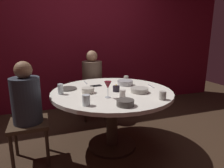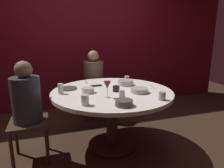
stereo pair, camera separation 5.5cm
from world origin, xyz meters
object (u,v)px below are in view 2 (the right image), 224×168
at_px(bowl_serving_large, 126,83).
at_px(cup_near_candle, 127,79).
at_px(cell_phone, 96,86).
at_px(bowl_small_white, 139,90).
at_px(dinner_plate, 68,88).
at_px(wine_glass, 107,86).
at_px(cup_center_front, 85,100).
at_px(dining_table, 112,101).
at_px(seated_diner_left, 27,101).
at_px(candle_holder, 116,89).
at_px(bowl_sauce_side, 124,103).
at_px(cup_by_left_diner, 61,89).
at_px(seated_diner_back, 94,77).
at_px(cup_by_right_diner, 122,94).
at_px(bowl_salad_center, 88,90).
at_px(cup_far_edge, 162,96).

height_order(bowl_serving_large, cup_near_candle, cup_near_candle).
bearing_deg(cell_phone, bowl_small_white, 34.91).
bearing_deg(dinner_plate, cell_phone, 5.54).
distance_m(wine_glass, cell_phone, 0.53).
bearing_deg(cup_center_front, dining_table, 45.87).
bearing_deg(seated_diner_left, dinner_plate, 27.52).
relative_size(candle_holder, bowl_sauce_side, 0.52).
bearing_deg(bowl_sauce_side, seated_diner_left, 148.91).
bearing_deg(cup_by_left_diner, bowl_sauce_side, -47.63).
xyz_separation_m(seated_diner_back, dinner_plate, (-0.50, -0.76, 0.03)).
bearing_deg(cup_center_front, candle_holder, 39.65).
xyz_separation_m(seated_diner_back, cup_by_left_diner, (-0.59, -0.94, 0.09)).
distance_m(seated_diner_back, cup_by_right_diner, 1.30).
bearing_deg(bowl_salad_center, dinner_plate, 131.59).
distance_m(bowl_salad_center, cup_far_edge, 0.83).
relative_size(seated_diner_back, cup_near_candle, 13.23).
bearing_deg(cup_by_left_diner, candle_holder, -9.29).
bearing_deg(bowl_sauce_side, cup_center_front, 159.95).
relative_size(cup_by_left_diner, cup_by_right_diner, 1.35).
xyz_separation_m(dining_table, seated_diner_back, (0.00, 0.99, 0.11)).
bearing_deg(dining_table, wine_glass, -118.17).
bearing_deg(cup_center_front, wine_glass, 31.60).
bearing_deg(cup_far_edge, bowl_salad_center, 143.06).
relative_size(bowl_small_white, cup_by_right_diner, 2.33).
bearing_deg(candle_holder, bowl_salad_center, 169.95).
distance_m(dining_table, cup_by_left_diner, 0.63).
relative_size(dining_table, bowl_small_white, 7.07).
distance_m(bowl_small_white, cup_near_candle, 0.55).
relative_size(dining_table, cup_near_candle, 16.70).
distance_m(bowl_salad_center, cup_center_front, 0.43).
height_order(cup_by_right_diner, cup_far_edge, same).
relative_size(bowl_serving_large, cup_by_right_diner, 2.33).
distance_m(bowl_serving_large, cup_far_edge, 0.71).
bearing_deg(cup_near_candle, dinner_plate, -171.42).
distance_m(candle_holder, dinner_plate, 0.60).
bearing_deg(wine_glass, bowl_sauce_side, -75.27).
bearing_deg(seated_diner_back, cup_by_left_diner, -32.16).
relative_size(cup_near_candle, cup_by_right_diner, 0.99).
height_order(seated_diner_back, bowl_salad_center, seated_diner_back).
bearing_deg(cell_phone, bowl_salad_center, -38.27).
relative_size(seated_diner_back, cup_far_edge, 13.04).
height_order(seated_diner_left, bowl_serving_large, seated_diner_left).
height_order(bowl_salad_center, cup_center_front, cup_center_front).
bearing_deg(cup_center_front, cup_near_candle, 46.41).
distance_m(seated_diner_left, seated_diner_back, 1.37).
height_order(wine_glass, cup_near_candle, wine_glass).
relative_size(dinner_plate, cell_phone, 1.63).
height_order(seated_diner_left, wine_glass, seated_diner_left).
xyz_separation_m(dining_table, bowl_serving_large, (0.26, 0.21, 0.17)).
distance_m(bowl_sauce_side, cup_by_left_diner, 0.80).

